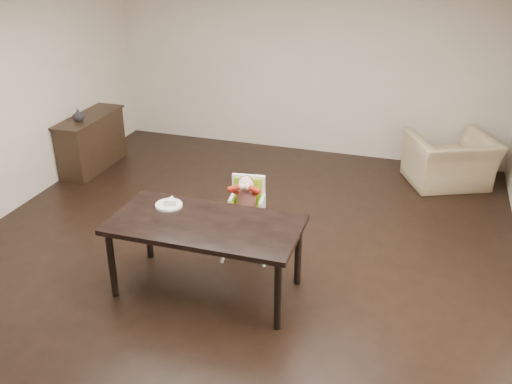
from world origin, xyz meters
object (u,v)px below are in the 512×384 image
dining_table (205,230)px  armchair (451,153)px  sideboard (92,142)px  high_chair (247,199)px

dining_table → armchair: bearing=56.3°
armchair → dining_table: bearing=31.4°
sideboard → armchair: bearing=10.9°
high_chair → sideboard: 3.33m
high_chair → sideboard: (-2.91, 1.59, -0.26)m
dining_table → high_chair: size_ratio=1.94×
high_chair → armchair: size_ratio=0.87×
high_chair → armchair: 3.28m
dining_table → armchair: armchair is taller
dining_table → armchair: 4.00m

